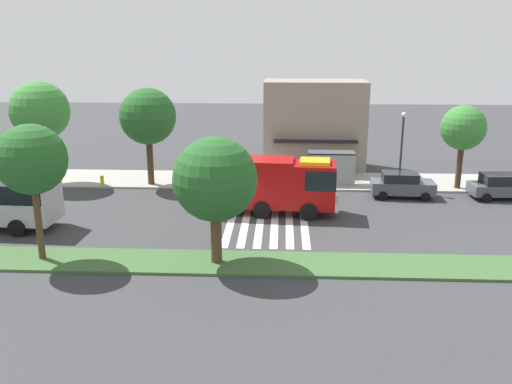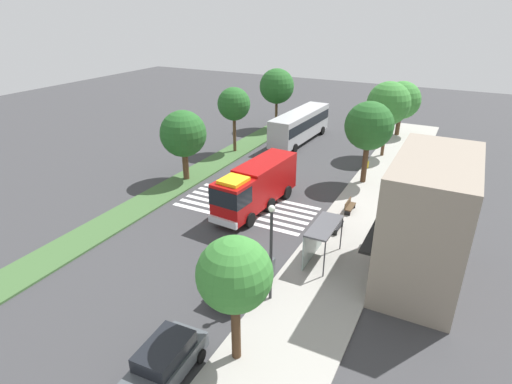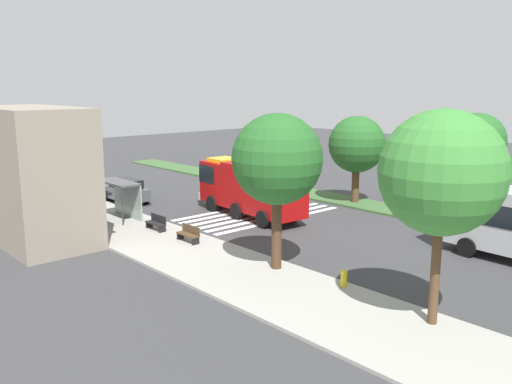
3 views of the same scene
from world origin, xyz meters
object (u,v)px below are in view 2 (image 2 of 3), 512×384
Objects in this scene: transit_bus at (300,124)px; sidewalk_tree_west at (389,104)px; bench_near_shelter at (336,224)px; sidewalk_tree_center at (369,126)px; bus_stop_shelter at (319,234)px; median_tree_far_west at (277,86)px; fire_hydrant at (367,164)px; parked_car_west at (243,275)px; fire_truck at (255,186)px; sidewalk_tree_far_east at (235,275)px; median_tree_west at (234,104)px; street_lamp at (271,245)px; bench_west_of_shelter at (349,206)px; parked_car_mid at (163,363)px; sidewalk_tree_far_west at (402,100)px; median_tree_center at (183,134)px.

sidewalk_tree_west reaches higher than transit_bus.
sidewalk_tree_center is (-9.73, -0.53, 4.69)m from bench_near_shelter.
sidewalk_tree_west is at bearing -178.59° from bus_stop_shelter.
fire_hydrant is (9.27, 14.16, -4.93)m from median_tree_far_west.
parked_car_west is 0.61× the size of sidewalk_tree_center.
sidewalk_tree_far_east is at bearing 28.94° from fire_truck.
sidewalk_tree_west is at bearing 177.78° from parked_car_west.
median_tree_west is (-2.17, -14.66, -0.02)m from sidewalk_tree_center.
street_lamp is 0.82× the size of median_tree_west.
median_tree_west is at bearing -119.40° from bench_west_of_shelter.
parked_car_mid is (6.99, -0.01, -0.02)m from parked_car_west.
transit_bus reaches higher than fire_hydrant.
bus_stop_shelter is at bearing 1.01° from sidewalk_tree_far_west.
median_tree_center is (-16.30, -14.66, -0.23)m from sidewalk_tree_far_east.
median_tree_far_west is 1.08× the size of median_tree_west.
parked_car_mid is 2.90× the size of bench_near_shelter.
street_lamp is at bearing 161.99° from parked_car_mid.
median_tree_far_west is at bearing 54.05° from transit_bus.
bus_stop_shelter is at bearing 3.41° from fire_hydrant.
sidewalk_tree_west is 6.85m from fire_hydrant.
bench_near_shelter is at bearing 1.69° from sidewalk_tree_west.
bus_stop_shelter is 9.74m from sidewalk_tree_far_east.
street_lamp reaches higher than parked_car_mid.
street_lamp is 26.87m from sidewalk_tree_west.
fire_hydrant is (-1.47, 14.16, -4.77)m from median_tree_west.
street_lamp is 8.09× the size of fire_hydrant.
parked_car_mid is 0.64× the size of sidewalk_tree_center.
sidewalk_tree_far_west reaches higher than fire_truck.
street_lamp is at bearing 34.40° from median_tree_west.
bus_stop_shelter is at bearing 152.55° from parked_car_west.
sidewalk_tree_center reaches higher than sidewalk_tree_far_west.
sidewalk_tree_far_west is 15.19m from median_tree_far_west.
median_tree_center is 18.00m from fire_hydrant.
bus_stop_shelter is 2.19× the size of bench_west_of_shelter.
sidewalk_tree_west is (-14.51, -0.53, 5.06)m from bench_west_of_shelter.
median_tree_west reaches higher than sidewalk_tree_far_east.
bench_near_shelter is 13.41m from fire_hydrant.
sidewalk_tree_center reaches higher than fire_hydrant.
transit_bus is 10.48m from sidewalk_tree_west.
parked_car_mid is at bearing -14.84° from street_lamp.
sidewalk_tree_west reaches higher than street_lamp.
sidewalk_tree_far_east reaches higher than fire_truck.
parked_car_mid is at bearing -4.95° from sidewalk_tree_center.
median_tree_far_west is 17.63m from fire_hydrant.
parked_car_mid is 2.90× the size of bench_west_of_shelter.
bench_near_shelter is 18.56m from sidewalk_tree_west.
fire_truck is 5.78× the size of bench_near_shelter.
street_lamp reaches higher than bench_near_shelter.
parked_car_mid is 0.40× the size of transit_bus.
sidewalk_tree_far_west is (-23.13, -0.53, 3.76)m from bench_west_of_shelter.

